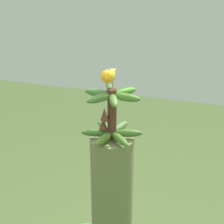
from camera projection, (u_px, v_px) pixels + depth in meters
banana_bunch at (111, 115)px, 1.68m from camera, size 0.27×0.27×0.23m
perched_bird at (109, 76)px, 1.62m from camera, size 0.07×0.20×0.09m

